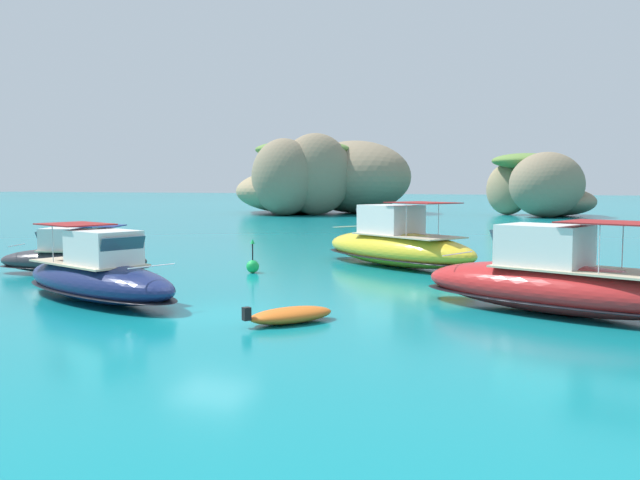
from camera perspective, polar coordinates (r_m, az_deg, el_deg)
name	(u,v)px	position (r m, az deg, el deg)	size (l,w,h in m)	color
ground_plane	(211,314)	(21.30, -8.89, -5.98)	(400.00, 400.00, 0.00)	#0F7F89
islet_large	(319,182)	(87.27, -0.09, 4.77)	(28.95, 25.44, 9.70)	#756651
islet_small	(543,188)	(83.79, 17.83, 4.08)	(14.71, 16.89, 7.28)	#84755B
motorboat_navy	(99,277)	(24.20, -17.71, -2.92)	(8.40, 5.28, 2.53)	navy
motorboat_yellow	(397,246)	(32.86, 6.31, -0.46)	(9.68, 7.89, 3.04)	yellow
motorboat_red	(556,284)	(22.17, 18.81, -3.40)	(9.38, 5.92, 2.83)	red
motorboat_charcoal	(73,258)	(31.77, -19.62, -1.43)	(6.97, 3.56, 2.10)	#2D2D33
dinghy_tender	(291,315)	(19.67, -2.42, -6.16)	(2.45, 2.73, 0.58)	orange
channel_buoy	(253,265)	(30.41, -5.54, -2.07)	(0.56, 0.56, 1.48)	green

